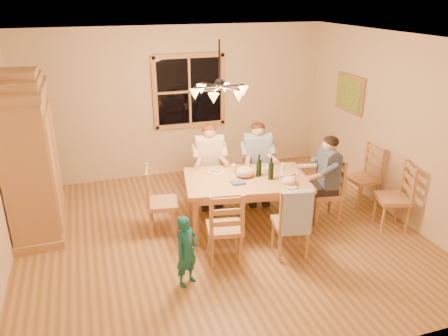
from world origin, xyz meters
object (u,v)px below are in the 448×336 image
object	(u,v)px
chair_far_right	(256,183)
adult_plaid_man	(257,152)
dining_table	(246,185)
chair_spare_front	(391,208)
chair_near_right	(290,233)
chair_end_right	(324,202)
adult_slate_man	(327,168)
wine_bottle_a	(259,165)
armoire	(31,161)
chair_spare_back	(361,187)
chandelier	(219,91)
child	(187,251)
chair_end_left	(163,212)
chair_near_left	(225,238)
adult_woman	(210,155)
chair_far_left	(210,186)
wine_bottle_b	(271,168)

from	to	relation	value
chair_far_right	adult_plaid_man	distance (m)	0.54
dining_table	chair_spare_front	xyz separation A→B (m)	(2.01, -0.68, -0.35)
chair_near_right	chair_end_right	size ratio (longest dim) A/B	1.00
adult_slate_man	wine_bottle_a	world-z (taller)	adult_slate_man
armoire	chair_spare_back	distance (m)	4.99
adult_slate_man	chandelier	bearing A→B (deg)	97.73
wine_bottle_a	chair_spare_front	distance (m)	2.04
adult_slate_man	chair_spare_back	xyz separation A→B (m)	(0.83, 0.28, -0.54)
child	chair_end_left	bearing A→B (deg)	58.55
child	chair_near_left	bearing A→B (deg)	-1.64
adult_slate_man	wine_bottle_a	xyz separation A→B (m)	(-0.99, 0.23, 0.08)
chair_end_right	adult_slate_man	size ratio (longest dim) A/B	1.13
adult_plaid_man	dining_table	bearing A→B (deg)	67.62
chair_end_right	adult_woman	bearing A→B (deg)	63.43
chair_spare_front	adult_slate_man	bearing A→B (deg)	77.45
chair_end_left	chandelier	bearing A→B (deg)	74.52
adult_plaid_man	chair_near_right	bearing A→B (deg)	93.37
adult_plaid_man	chair_spare_front	bearing A→B (deg)	146.79
chair_spare_front	chair_end_right	bearing A→B (deg)	77.45
chair_far_left	chair_far_right	bearing A→B (deg)	-180.00
chair_near_left	adult_slate_man	bearing A→B (deg)	26.57
wine_bottle_a	child	bearing A→B (deg)	-140.27
wine_bottle_b	chair_near_left	bearing A→B (deg)	-145.82
chair_end_left	wine_bottle_a	xyz separation A→B (m)	(1.38, -0.18, 0.62)
adult_slate_man	child	distance (m)	2.52
dining_table	adult_plaid_man	size ratio (longest dim) A/B	2.15
chair_far_right	chair_near_right	xyz separation A→B (m)	(-0.18, -1.62, 0.00)
dining_table	chair_near_left	size ratio (longest dim) A/B	1.90
chair_end_right	chair_spare_front	size ratio (longest dim) A/B	1.00
wine_bottle_a	adult_slate_man	bearing A→B (deg)	-12.86
chair_near_left	wine_bottle_b	size ratio (longest dim) A/B	3.00
chair_near_right	child	bearing A→B (deg)	-161.92
chandelier	chair_far_left	xyz separation A→B (m)	(0.15, 1.02, -1.77)
chair_far_left	chair_near_left	size ratio (longest dim) A/B	1.00
chair_near_left	wine_bottle_a	size ratio (longest dim) A/B	3.00
chair_far_right	child	size ratio (longest dim) A/B	1.12
armoire	chair_near_right	world-z (taller)	armoire
adult_plaid_man	chair_spare_front	world-z (taller)	adult_plaid_man
chandelier	chair_spare_front	bearing A→B (deg)	-12.33
chair_end_left	child	size ratio (longest dim) A/B	1.12
wine_bottle_a	chair_near_right	bearing A→B (deg)	-84.15
adult_woman	child	bearing A→B (deg)	76.21
chair_far_right	wine_bottle_a	size ratio (longest dim) A/B	3.00
dining_table	chair_end_right	bearing A→B (deg)	-9.66
child	chair_spare_back	size ratio (longest dim) A/B	0.89
armoire	child	xyz separation A→B (m)	(1.72, -1.91, -0.61)
chair_near_right	adult_plaid_man	bearing A→B (deg)	93.37
chair_end_right	chair_far_right	bearing A→B (deg)	46.64
wine_bottle_a	chair_spare_front	xyz separation A→B (m)	(1.81, -0.71, -0.62)
adult_woman	chair_spare_back	world-z (taller)	adult_woman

